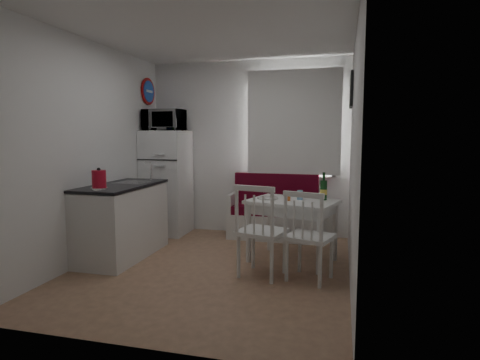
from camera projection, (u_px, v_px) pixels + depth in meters
The scene contains 22 objects.
floor at pixel (212, 268), 4.52m from camera, with size 3.00×3.50×0.02m, color #8C664A.
ceiling at pixel (210, 30), 4.23m from camera, with size 3.00×3.50×0.02m, color white.
wall_back at pixel (248, 148), 6.06m from camera, with size 3.00×0.02×2.60m, color white.
wall_front at pixel (129, 164), 2.69m from camera, with size 3.00×0.02×2.60m, color white.
wall_left at pixel (91, 152), 4.75m from camera, with size 0.02×3.50×2.60m, color white.
wall_right at pixel (353, 155), 4.01m from camera, with size 0.02×3.50×2.60m, color white.
window at pixel (294, 126), 5.83m from camera, with size 1.22×0.06×1.47m, color white.
curtain at pixel (294, 122), 5.75m from camera, with size 1.35×0.02×1.50m, color white.
kitchen_counter at pixel (123, 220), 4.92m from camera, with size 0.62×1.32×1.16m.
wall_sign at pixel (149, 91), 6.04m from camera, with size 0.40×0.40×0.03m, color #1C4BA9.
picture_frame at pixel (351, 90), 4.99m from camera, with size 0.04×0.52×0.42m, color black.
bench at pixel (274, 217), 5.83m from camera, with size 1.30×0.50×0.93m.
dining_table at pixel (292, 207), 4.71m from camera, with size 1.13×0.93×0.74m.
chair_left at pixel (260, 221), 4.13m from camera, with size 0.55×0.54×0.53m.
chair_right at pixel (309, 227), 4.01m from camera, with size 0.55×0.54×0.51m.
fridge at pixel (167, 183), 6.08m from camera, with size 0.62×0.62×1.56m, color white.
microwave at pixel (164, 120), 5.92m from camera, with size 0.57×0.38×0.31m, color white.
kettle at pixel (99, 179), 4.33m from camera, with size 0.18×0.18×0.24m, color red.
wine_bottle at pixel (324, 186), 4.69m from camera, with size 0.08×0.08×0.33m, color #15431B, non-canonical shape.
drinking_glass_orange at pixel (288, 196), 4.66m from camera, with size 0.06×0.06×0.11m, color orange.
drinking_glass_blue at pixel (300, 195), 4.72m from camera, with size 0.07×0.07×0.11m, color #91C9F7.
plate at pixel (268, 198), 4.79m from camera, with size 0.25×0.25×0.02m, color white.
Camera 1 is at (1.39, -4.17, 1.50)m, focal length 30.00 mm.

